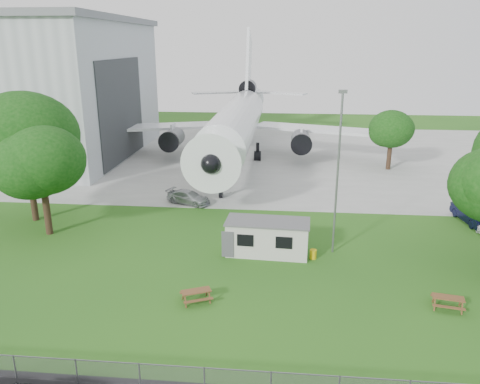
# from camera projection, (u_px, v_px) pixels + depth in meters

# --- Properties ---
(ground) EXTENTS (160.00, 160.00, 0.00)m
(ground) POSITION_uv_depth(u_px,v_px,m) (214.00, 287.00, 30.42)
(ground) COLOR #37741E
(concrete_apron) EXTENTS (120.00, 46.00, 0.03)m
(concrete_apron) POSITION_uv_depth(u_px,v_px,m) (253.00, 155.00, 66.46)
(concrete_apron) COLOR #B7B7B2
(concrete_apron) RESTS_ON ground
(airliner) EXTENTS (46.36, 47.73, 17.69)m
(airliner) POSITION_uv_depth(u_px,v_px,m) (238.00, 120.00, 63.00)
(airliner) COLOR white
(airliner) RESTS_ON ground
(site_cabin) EXTENTS (6.82, 3.05, 2.62)m
(site_cabin) POSITION_uv_depth(u_px,v_px,m) (268.00, 237.00, 34.94)
(site_cabin) COLOR beige
(site_cabin) RESTS_ON ground
(picnic_west) EXTENTS (2.25, 2.09, 0.76)m
(picnic_west) POSITION_uv_depth(u_px,v_px,m) (196.00, 301.00, 28.73)
(picnic_west) COLOR brown
(picnic_west) RESTS_ON ground
(picnic_east) EXTENTS (2.05, 1.82, 0.76)m
(picnic_east) POSITION_uv_depth(u_px,v_px,m) (447.00, 308.00, 28.00)
(picnic_east) COLOR brown
(picnic_east) RESTS_ON ground
(lamp_mast) EXTENTS (0.16, 0.16, 12.00)m
(lamp_mast) POSITION_uv_depth(u_px,v_px,m) (337.00, 176.00, 33.74)
(lamp_mast) COLOR slate
(lamp_mast) RESTS_ON ground
(tree_west_big) EXTENTS (9.62, 9.62, 12.55)m
(tree_west_big) POSITION_uv_depth(u_px,v_px,m) (24.00, 135.00, 39.68)
(tree_west_big) COLOR #382619
(tree_west_big) RESTS_ON ground
(tree_west_small) EXTENTS (7.76, 7.76, 9.96)m
(tree_west_small) POSITION_uv_depth(u_px,v_px,m) (40.00, 163.00, 37.13)
(tree_west_small) COLOR #382619
(tree_west_small) RESTS_ON ground
(tree_far_apron) EXTENTS (5.47, 5.47, 7.62)m
(tree_far_apron) POSITION_uv_depth(u_px,v_px,m) (392.00, 131.00, 57.39)
(tree_far_apron) COLOR #382619
(tree_far_apron) RESTS_ON ground
(car_ne_sedan) EXTENTS (2.42, 5.09, 1.61)m
(car_ne_sedan) POSITION_uv_depth(u_px,v_px,m) (472.00, 214.00, 41.07)
(car_ne_sedan) COLOR black
(car_ne_sedan) RESTS_ON ground
(car_apron_van) EXTENTS (4.82, 3.37, 1.30)m
(car_apron_van) POSITION_uv_depth(u_px,v_px,m) (188.00, 197.00, 46.07)
(car_apron_van) COLOR #A6A9AD
(car_apron_van) RESTS_ON ground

